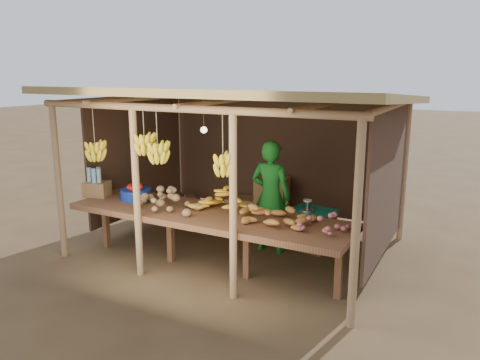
% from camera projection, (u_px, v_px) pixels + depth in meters
% --- Properties ---
extents(ground, '(60.00, 60.00, 0.00)m').
position_uv_depth(ground, '(240.00, 247.00, 7.17)').
color(ground, brown).
rests_on(ground, ground).
extents(stall_structure, '(4.70, 3.50, 2.43)m').
position_uv_depth(stall_structure, '(234.00, 122.00, 6.72)').
color(stall_structure, '#A77D56').
rests_on(stall_structure, ground).
extents(counter, '(3.90, 1.05, 0.80)m').
position_uv_depth(counter, '(207.00, 217.00, 6.18)').
color(counter, brown).
rests_on(counter, ground).
extents(potato_heap, '(1.11, 0.87, 0.37)m').
position_uv_depth(potato_heap, '(162.00, 196.00, 6.28)').
color(potato_heap, '#93704C').
rests_on(potato_heap, counter).
extents(sweet_potato_heap, '(0.98, 0.64, 0.36)m').
position_uv_depth(sweet_potato_heap, '(273.00, 208.00, 5.74)').
color(sweet_potato_heap, '#B5742E').
rests_on(sweet_potato_heap, counter).
extents(onion_heap, '(0.81, 0.63, 0.35)m').
position_uv_depth(onion_heap, '(325.00, 218.00, 5.38)').
color(onion_heap, '#AB5358').
rests_on(onion_heap, counter).
extents(banana_pile, '(0.74, 0.57, 0.35)m').
position_uv_depth(banana_pile, '(221.00, 197.00, 6.25)').
color(banana_pile, yellow).
rests_on(banana_pile, counter).
extents(tomato_basin, '(0.44, 0.44, 0.23)m').
position_uv_depth(tomato_basin, '(136.00, 193.00, 6.79)').
color(tomato_basin, navy).
rests_on(tomato_basin, counter).
extents(bottle_box, '(0.41, 0.36, 0.44)m').
position_uv_depth(bottle_box, '(97.00, 185.00, 6.96)').
color(bottle_box, olive).
rests_on(bottle_box, counter).
extents(vendor, '(0.62, 0.42, 1.67)m').
position_uv_depth(vendor, '(271.00, 197.00, 6.84)').
color(vendor, '#17671D').
rests_on(vendor, ground).
extents(tarp_crate, '(0.74, 0.67, 0.78)m').
position_uv_depth(tarp_crate, '(311.00, 228.00, 7.05)').
color(tarp_crate, brown).
rests_on(tarp_crate, ground).
extents(carton_stack, '(1.16, 0.49, 0.84)m').
position_uv_depth(carton_stack, '(262.00, 204.00, 8.14)').
color(carton_stack, olive).
rests_on(carton_stack, ground).
extents(burlap_sacks, '(0.73, 0.38, 0.52)m').
position_uv_depth(burlap_sacks, '(184.00, 203.00, 8.74)').
color(burlap_sacks, '#4A3022').
rests_on(burlap_sacks, ground).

